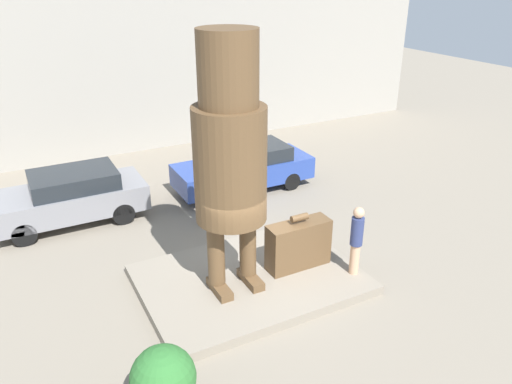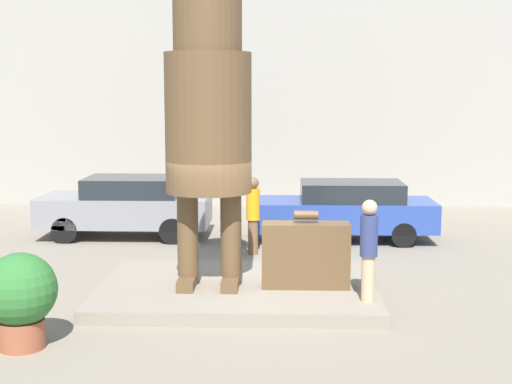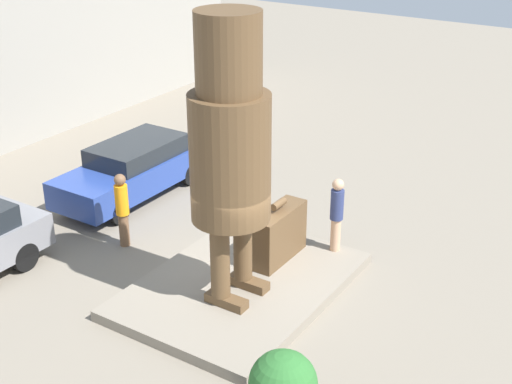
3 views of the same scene
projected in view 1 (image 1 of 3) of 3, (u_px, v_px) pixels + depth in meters
name	position (u px, v px, depth m)	size (l,w,h in m)	color
ground_plane	(250.00, 283.00, 11.88)	(60.00, 60.00, 0.00)	gray
pedestal	(250.00, 279.00, 11.83)	(5.03, 3.64, 0.22)	gray
building_backdrop	(122.00, 67.00, 19.14)	(28.00, 0.60, 6.72)	gray
statue_figure	(230.00, 148.00, 10.10)	(1.53, 1.53, 5.64)	brown
giant_suitcase	(298.00, 244.00, 11.94)	(1.57, 0.54, 1.39)	brown
tourist	(356.00, 238.00, 11.51)	(0.29, 0.29, 1.73)	tan
parked_car_grey	(70.00, 196.00, 14.42)	(4.31, 1.82, 1.55)	gray
parked_car_blue	(245.00, 167.00, 16.60)	(4.58, 1.72, 1.49)	#284293
planter_pot	(164.00, 382.00, 8.02)	(1.07, 1.07, 1.42)	brown
worker_hivis	(201.00, 193.00, 14.25)	(0.31, 0.31, 1.80)	brown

